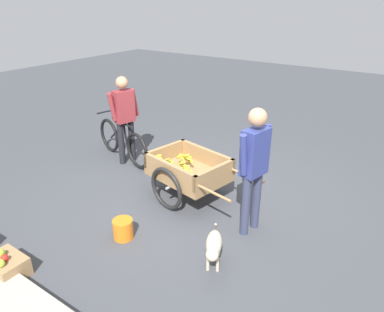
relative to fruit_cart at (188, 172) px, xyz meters
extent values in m
plane|color=#3D3F44|center=(-0.20, 0.13, -0.44)|extent=(24.00, 24.00, 0.00)
cube|color=#937047|center=(0.00, -0.01, -0.04)|extent=(1.24, 1.00, 0.10)
cube|color=#937047|center=(0.51, -0.11, 0.13)|extent=(0.22, 0.80, 0.24)
cube|color=#937047|center=(-0.51, 0.10, 0.13)|extent=(0.22, 0.80, 0.24)
cube|color=#937047|center=(0.07, 0.36, 0.13)|extent=(1.09, 0.28, 0.24)
cube|color=#937047|center=(-0.08, -0.37, 0.13)|extent=(1.09, 0.28, 0.24)
torus|color=black|center=(0.09, 0.43, -0.12)|extent=(0.64, 0.19, 0.64)
torus|color=black|center=(-0.09, -0.44, -0.12)|extent=(0.64, 0.19, 0.64)
cylinder|color=#9E9EA8|center=(0.00, -0.01, -0.12)|extent=(0.22, 0.87, 0.04)
cylinder|color=#937047|center=(-0.74, 0.49, 0.11)|extent=(0.55, 0.15, 0.04)
cylinder|color=#937047|center=(-0.88, -0.17, 0.11)|extent=(0.55, 0.15, 0.04)
cylinder|color=#9E9EA8|center=(0.46, -0.10, -0.26)|extent=(0.04, 0.04, 0.35)
ellipsoid|color=gold|center=(0.02, -0.04, 0.19)|extent=(0.17, 0.05, 0.14)
ellipsoid|color=gold|center=(0.03, -0.03, 0.20)|extent=(0.19, 0.06, 0.10)
ellipsoid|color=gold|center=(0.04, -0.03, 0.21)|extent=(0.18, 0.13, 0.05)
ellipsoid|color=gold|center=(0.05, -0.02, 0.22)|extent=(0.19, 0.09, 0.10)
ellipsoid|color=gold|center=(0.06, -0.02, 0.23)|extent=(0.18, 0.11, 0.12)
ellipsoid|color=gold|center=(0.14, -0.06, 0.16)|extent=(0.17, 0.11, 0.15)
ellipsoid|color=gold|center=(0.17, -0.06, 0.17)|extent=(0.19, 0.12, 0.05)
ellipsoid|color=gold|center=(0.19, -0.06, 0.18)|extent=(0.17, 0.06, 0.15)
ellipsoid|color=gold|center=(0.28, 0.06, 0.09)|extent=(0.18, 0.06, 0.15)
ellipsoid|color=gold|center=(0.30, 0.06, 0.10)|extent=(0.19, 0.12, 0.10)
ellipsoid|color=gold|center=(0.31, 0.06, 0.11)|extent=(0.19, 0.07, 0.05)
ellipsoid|color=gold|center=(0.32, 0.07, 0.12)|extent=(0.19, 0.11, 0.11)
ellipsoid|color=gold|center=(0.33, 0.07, 0.13)|extent=(0.18, 0.11, 0.13)
ellipsoid|color=gold|center=(0.16, -0.25, 0.07)|extent=(0.18, 0.06, 0.13)
ellipsoid|color=gold|center=(0.17, -0.25, 0.08)|extent=(0.18, 0.14, 0.10)
ellipsoid|color=gold|center=(0.18, -0.24, 0.09)|extent=(0.19, 0.11, 0.05)
ellipsoid|color=gold|center=(0.19, -0.24, 0.10)|extent=(0.19, 0.07, 0.10)
ellipsoid|color=gold|center=(0.21, -0.24, 0.11)|extent=(0.17, 0.06, 0.15)
ellipsoid|color=gold|center=(0.37, 0.19, 0.18)|extent=(0.18, 0.11, 0.14)
ellipsoid|color=gold|center=(0.38, 0.19, 0.19)|extent=(0.19, 0.09, 0.08)
ellipsoid|color=gold|center=(0.40, 0.19, 0.20)|extent=(0.19, 0.10, 0.09)
ellipsoid|color=gold|center=(0.41, 0.20, 0.21)|extent=(0.18, 0.05, 0.13)
ellipsoid|color=gold|center=(-0.02, 0.10, 0.06)|extent=(0.18, 0.08, 0.14)
ellipsoid|color=gold|center=(-0.01, 0.10, 0.07)|extent=(0.19, 0.06, 0.09)
ellipsoid|color=gold|center=(0.01, 0.11, 0.08)|extent=(0.19, 0.06, 0.09)
ellipsoid|color=gold|center=(0.02, 0.11, 0.09)|extent=(0.18, 0.09, 0.14)
ellipsoid|color=gold|center=(-0.10, 0.15, 0.12)|extent=(0.18, 0.10, 0.13)
ellipsoid|color=gold|center=(-0.10, 0.15, 0.13)|extent=(0.19, 0.07, 0.11)
ellipsoid|color=gold|center=(-0.08, 0.16, 0.14)|extent=(0.18, 0.14, 0.05)
ellipsoid|color=gold|center=(-0.07, 0.16, 0.15)|extent=(0.19, 0.11, 0.10)
ellipsoid|color=gold|center=(-0.06, 0.17, 0.16)|extent=(0.19, 0.08, 0.13)
ellipsoid|color=gold|center=(-0.14, 0.26, 0.11)|extent=(0.18, 0.09, 0.14)
ellipsoid|color=gold|center=(-0.13, 0.27, 0.12)|extent=(0.18, 0.14, 0.10)
ellipsoid|color=gold|center=(-0.11, 0.27, 0.13)|extent=(0.18, 0.06, 0.05)
ellipsoid|color=gold|center=(-0.10, 0.27, 0.14)|extent=(0.19, 0.12, 0.10)
ellipsoid|color=gold|center=(-0.09, 0.28, 0.15)|extent=(0.18, 0.09, 0.14)
ellipsoid|color=gold|center=(-0.05, 0.17, 0.18)|extent=(0.18, 0.11, 0.14)
ellipsoid|color=gold|center=(-0.03, 0.17, 0.19)|extent=(0.19, 0.08, 0.05)
ellipsoid|color=gold|center=(-0.01, 0.18, 0.20)|extent=(0.17, 0.13, 0.13)
cylinder|color=#333851|center=(-1.11, 0.33, -0.03)|extent=(0.11, 0.11, 0.82)
cylinder|color=#333851|center=(-1.15, 0.12, -0.03)|extent=(0.11, 0.11, 0.82)
cube|color=navy|center=(-1.13, 0.22, 0.68)|extent=(0.26, 0.37, 0.58)
sphere|color=tan|center=(-1.13, 0.22, 1.11)|extent=(0.22, 0.22, 0.22)
cylinder|color=navy|center=(-1.08, 0.44, 0.70)|extent=(0.08, 0.16, 0.53)
cylinder|color=navy|center=(-1.17, 0.01, 0.70)|extent=(0.08, 0.10, 0.53)
torus|color=black|center=(2.29, -0.59, -0.11)|extent=(0.65, 0.23, 0.66)
torus|color=black|center=(1.32, -0.33, -0.11)|extent=(0.65, 0.23, 0.66)
cylinder|color=black|center=(1.80, -0.46, 0.29)|extent=(0.59, 0.19, 0.04)
cylinder|color=black|center=(1.69, -0.43, 0.12)|extent=(0.11, 0.06, 0.45)
cylinder|color=black|center=(1.98, -0.51, 0.07)|extent=(0.52, 0.17, 0.43)
ellipsoid|color=black|center=(1.67, -0.43, 0.38)|extent=(0.20, 0.08, 0.06)
cylinder|color=black|center=(2.24, -0.58, 0.39)|extent=(0.15, 0.45, 0.03)
cylinder|color=black|center=(1.69, -0.32, -0.05)|extent=(0.11, 0.11, 0.78)
cylinder|color=black|center=(1.63, -0.53, -0.05)|extent=(0.11, 0.11, 0.78)
cube|color=maroon|center=(1.66, -0.42, 0.62)|extent=(0.28, 0.38, 0.55)
sphere|color=tan|center=(1.66, -0.42, 1.03)|extent=(0.21, 0.21, 0.21)
cylinder|color=maroon|center=(1.72, -0.21, 0.65)|extent=(0.08, 0.17, 0.50)
cylinder|color=maroon|center=(1.60, -0.64, 0.65)|extent=(0.08, 0.16, 0.51)
ellipsoid|color=beige|center=(-1.07, 1.03, -0.17)|extent=(0.36, 0.47, 0.18)
sphere|color=beige|center=(-1.19, 1.27, -0.11)|extent=(0.14, 0.14, 0.14)
cylinder|color=beige|center=(-0.94, 0.78, -0.13)|extent=(0.07, 0.11, 0.12)
cylinder|color=beige|center=(-1.18, 1.12, -0.35)|extent=(0.04, 0.04, 0.18)
cylinder|color=beige|center=(-1.08, 1.17, -0.35)|extent=(0.04, 0.04, 0.18)
cylinder|color=beige|center=(-1.06, 0.89, -0.35)|extent=(0.04, 0.04, 0.18)
cylinder|color=beige|center=(-0.96, 0.94, -0.35)|extent=(0.04, 0.04, 0.18)
cylinder|color=orange|center=(0.11, 1.28, -0.31)|extent=(0.25, 0.25, 0.26)
cube|color=#99754C|center=(0.70, 2.47, -0.33)|extent=(0.44, 0.32, 0.22)
sphere|color=#99BF33|center=(0.61, 2.56, -0.17)|extent=(0.08, 0.08, 0.08)
sphere|color=#99BF33|center=(0.76, 2.48, -0.17)|extent=(0.09, 0.09, 0.09)
sphere|color=red|center=(0.66, 2.49, -0.18)|extent=(0.08, 0.08, 0.08)
camera|label=1|loc=(-2.70, 3.85, 2.38)|focal=33.33mm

